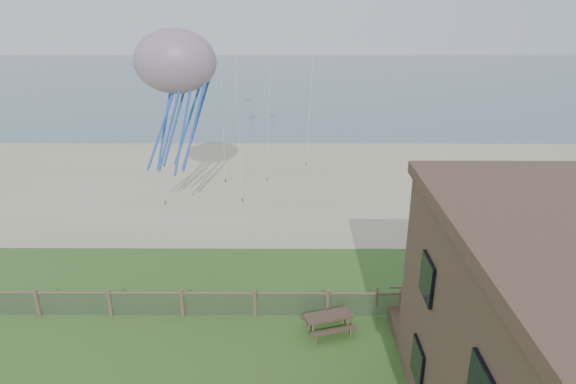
# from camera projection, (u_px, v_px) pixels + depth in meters

# --- Properties ---
(sand_beach) EXTENTS (72.00, 20.00, 0.02)m
(sand_beach) POSITION_uv_depth(u_px,v_px,m) (270.00, 183.00, 36.24)
(sand_beach) COLOR tan
(sand_beach) RESTS_ON ground
(ocean) EXTENTS (160.00, 68.00, 0.02)m
(ocean) POSITION_uv_depth(u_px,v_px,m) (281.00, 81.00, 77.21)
(ocean) COLOR slate
(ocean) RESTS_ON ground
(chainlink_fence) EXTENTS (36.20, 0.20, 1.25)m
(chainlink_fence) POSITION_uv_depth(u_px,v_px,m) (255.00, 305.00, 21.14)
(chainlink_fence) COLOR brown
(chainlink_fence) RESTS_ON ground
(picnic_table) EXTENTS (2.20, 1.90, 0.79)m
(picnic_table) POSITION_uv_depth(u_px,v_px,m) (328.00, 323.00, 20.25)
(picnic_table) COLOR brown
(picnic_table) RESTS_ON ground
(octopus_kite) EXTENTS (4.63, 3.96, 8.03)m
(octopus_kite) POSITION_uv_depth(u_px,v_px,m) (178.00, 101.00, 27.07)
(octopus_kite) COLOR orange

